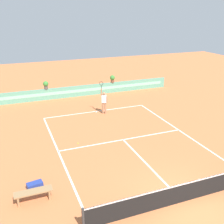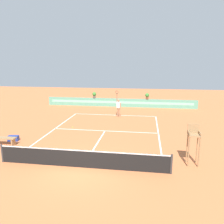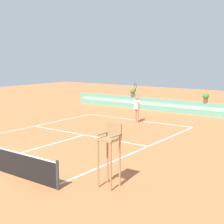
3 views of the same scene
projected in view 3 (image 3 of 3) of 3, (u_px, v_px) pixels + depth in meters
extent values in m
plane|color=#C66B3D|center=(79.00, 136.00, 18.15)|extent=(60.00, 60.00, 0.00)
cube|color=white|center=(136.00, 120.00, 22.84)|extent=(8.22, 0.10, 0.01)
cube|color=white|center=(84.00, 135.00, 18.46)|extent=(8.22, 0.10, 0.01)
cube|color=white|center=(40.00, 147.00, 15.91)|extent=(0.10, 6.40, 0.01)
cube|color=white|center=(29.00, 127.00, 20.49)|extent=(0.10, 11.89, 0.01)
cube|color=white|center=(143.00, 148.00, 15.71)|extent=(0.10, 11.89, 0.01)
cube|color=white|center=(135.00, 120.00, 22.76)|extent=(0.10, 0.20, 0.01)
cylinder|color=#333333|center=(58.00, 175.00, 10.72)|extent=(0.10, 0.10, 1.00)
cube|color=#599E84|center=(166.00, 105.00, 26.35)|extent=(18.00, 0.20, 1.00)
cube|color=#87CCB2|center=(165.00, 105.00, 26.26)|extent=(17.10, 0.01, 0.28)
cylinder|color=#99754C|center=(98.00, 164.00, 10.88)|extent=(0.07, 0.07, 1.60)
cylinder|color=#99754C|center=(111.00, 167.00, 10.58)|extent=(0.07, 0.07, 1.60)
cylinder|color=#99754C|center=(108.00, 160.00, 11.28)|extent=(0.07, 0.07, 1.60)
cylinder|color=#99754C|center=(120.00, 163.00, 10.99)|extent=(0.07, 0.07, 1.60)
cube|color=#99754C|center=(109.00, 139.00, 10.80)|extent=(0.60, 0.60, 0.06)
cube|color=#99754C|center=(114.00, 130.00, 10.97)|extent=(0.60, 0.06, 0.48)
cube|color=#99754C|center=(102.00, 134.00, 10.93)|extent=(0.06, 0.60, 0.04)
cube|color=#99754C|center=(116.00, 136.00, 10.62)|extent=(0.06, 0.60, 0.04)
cylinder|color=#9E7051|center=(138.00, 116.00, 21.87)|extent=(0.14, 0.14, 0.90)
cylinder|color=#9E7051|center=(136.00, 116.00, 22.04)|extent=(0.14, 0.14, 0.90)
cube|color=white|center=(137.00, 105.00, 21.83)|extent=(0.42, 0.36, 0.60)
sphere|color=#9E7051|center=(137.00, 98.00, 21.76)|extent=(0.22, 0.22, 0.22)
cylinder|color=#9E7051|center=(135.00, 96.00, 21.92)|extent=(0.09, 0.09, 0.55)
cylinder|color=black|center=(135.00, 90.00, 21.85)|extent=(0.04, 0.04, 0.24)
torus|color=#262626|center=(136.00, 86.00, 21.81)|extent=(0.29, 0.17, 0.31)
cylinder|color=#9E7051|center=(139.00, 106.00, 21.65)|extent=(0.09, 0.09, 0.50)
sphere|color=#CCE033|center=(55.00, 127.00, 20.48)|extent=(0.07, 0.07, 0.07)
cylinder|color=brown|center=(206.00, 101.00, 24.38)|extent=(0.32, 0.32, 0.28)
sphere|color=#387F33|center=(206.00, 96.00, 24.33)|extent=(0.48, 0.48, 0.48)
cylinder|color=#514C47|center=(133.00, 95.00, 28.08)|extent=(0.32, 0.32, 0.28)
sphere|color=#387F33|center=(133.00, 91.00, 28.03)|extent=(0.48, 0.48, 0.48)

